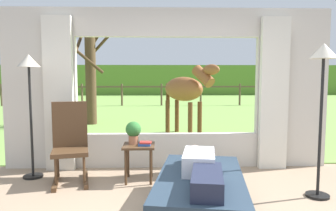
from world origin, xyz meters
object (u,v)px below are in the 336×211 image
object	(u,v)px
reclining_person	(201,167)
floor_lamp_right	(323,74)
rocking_chair	(70,143)
floor_lamp_left	(29,79)
side_table	(139,151)
horse	(186,90)
recliner_sofa	(200,194)
potted_plant	(133,131)
book_stack	(145,144)
pasture_tree	(90,72)

from	to	relation	value
reclining_person	floor_lamp_right	distance (m)	1.86
rocking_chair	floor_lamp_left	size ratio (longest dim) A/B	0.63
side_table	horse	world-z (taller)	horse
recliner_sofa	potted_plant	distance (m)	1.48
recliner_sofa	potted_plant	size ratio (longest dim) A/B	5.69
recliner_sofa	side_table	xyz separation A→B (m)	(-0.73, 1.08, 0.21)
book_stack	floor_lamp_right	size ratio (longest dim) A/B	0.10
recliner_sofa	rocking_chair	xyz separation A→B (m)	(-1.70, 1.11, 0.33)
floor_lamp_right	recliner_sofa	bearing A→B (deg)	-164.25
recliner_sofa	reclining_person	size ratio (longest dim) A/B	1.27
rocking_chair	reclining_person	bearing A→B (deg)	-48.23
potted_plant	pasture_tree	size ratio (longest dim) A/B	0.10
rocking_chair	horse	world-z (taller)	horse
potted_plant	book_stack	bearing A→B (deg)	-36.04
rocking_chair	potted_plant	distance (m)	0.90
recliner_sofa	side_table	distance (m)	1.32
reclining_person	floor_lamp_left	size ratio (longest dim) A/B	0.80
rocking_chair	floor_lamp_right	size ratio (longest dim) A/B	0.60
side_table	floor_lamp_left	xyz separation A→B (m)	(-1.57, 0.20, 1.02)
book_stack	horse	size ratio (longest dim) A/B	0.11
horse	pasture_tree	size ratio (longest dim) A/B	0.52
recliner_sofa	pasture_tree	distance (m)	6.99
rocking_chair	pasture_tree	xyz separation A→B (m)	(-0.84, 5.25, 1.08)
rocking_chair	side_table	bearing A→B (deg)	-15.77
potted_plant	horse	bearing A→B (deg)	72.71
potted_plant	floor_lamp_right	world-z (taller)	floor_lamp_right
side_table	book_stack	xyz separation A→B (m)	(0.09, -0.06, 0.12)
potted_plant	floor_lamp_left	distance (m)	1.67
reclining_person	side_table	size ratio (longest dim) A/B	2.76
horse	pasture_tree	bearing A→B (deg)	-73.11
side_table	floor_lamp_right	world-z (taller)	floor_lamp_right
potted_plant	pasture_tree	distance (m)	5.58
rocking_chair	floor_lamp_left	distance (m)	1.09
pasture_tree	recliner_sofa	bearing A→B (deg)	-68.26
rocking_chair	floor_lamp_right	bearing A→B (deg)	-25.93
potted_plant	horse	xyz separation A→B (m)	(1.02, 3.29, 0.45)
floor_lamp_right	pasture_tree	bearing A→B (deg)	124.24
potted_plant	horse	distance (m)	3.47
pasture_tree	potted_plant	bearing A→B (deg)	-71.69
recliner_sofa	reclining_person	xyz separation A→B (m)	(0.00, -0.05, 0.30)
reclining_person	side_table	bearing A→B (deg)	131.80
book_stack	horse	world-z (taller)	horse
rocking_chair	pasture_tree	bearing A→B (deg)	85.34
rocking_chair	side_table	size ratio (longest dim) A/B	2.15
rocking_chair	horse	bearing A→B (deg)	46.28
reclining_person	side_table	xyz separation A→B (m)	(-0.73, 1.13, -0.10)
book_stack	floor_lamp_right	xyz separation A→B (m)	(2.15, -0.59, 0.96)
floor_lamp_right	pasture_tree	size ratio (longest dim) A/B	0.56
rocking_chair	potted_plant	size ratio (longest dim) A/B	3.50
reclining_person	horse	size ratio (longest dim) A/B	0.83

